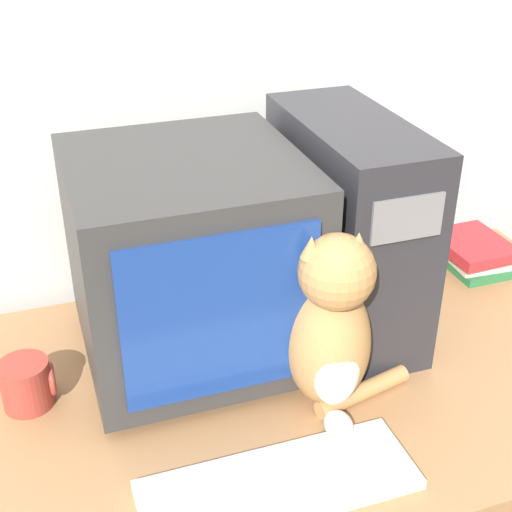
# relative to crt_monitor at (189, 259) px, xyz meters

# --- Properties ---
(wall_back) EXTENTS (7.00, 0.05, 2.50)m
(wall_back) POSITION_rel_crt_monitor_xyz_m (0.15, 0.34, 0.31)
(wall_back) COLOR silver
(wall_back) RESTS_ON ground_plane
(desk) EXTENTS (1.57, 0.82, 0.72)m
(desk) POSITION_rel_crt_monitor_xyz_m (0.15, -0.14, -0.58)
(desk) COLOR #9E7047
(desk) RESTS_ON ground_plane
(crt_monitor) EXTENTS (0.43, 0.45, 0.42)m
(crt_monitor) POSITION_rel_crt_monitor_xyz_m (0.00, 0.00, 0.00)
(crt_monitor) COLOR #333333
(crt_monitor) RESTS_ON desk
(computer_tower) EXTENTS (0.20, 0.46, 0.46)m
(computer_tower) POSITION_rel_crt_monitor_xyz_m (0.34, 0.01, 0.01)
(computer_tower) COLOR #28282D
(computer_tower) RESTS_ON desk
(keyboard) EXTENTS (0.45, 0.16, 0.02)m
(keyboard) POSITION_rel_crt_monitor_xyz_m (0.04, -0.41, -0.21)
(keyboard) COLOR silver
(keyboard) RESTS_ON desk
(cat) EXTENTS (0.26, 0.24, 0.36)m
(cat) POSITION_rel_crt_monitor_xyz_m (0.20, -0.23, -0.06)
(cat) COLOR #B7844C
(cat) RESTS_ON desk
(book_stack) EXTENTS (0.16, 0.19, 0.07)m
(book_stack) POSITION_rel_crt_monitor_xyz_m (0.75, 0.11, -0.18)
(book_stack) COLOR #28703D
(book_stack) RESTS_ON desk
(pen) EXTENTS (0.16, 0.04, 0.01)m
(pen) POSITION_rel_crt_monitor_xyz_m (-0.09, -0.34, -0.21)
(pen) COLOR maroon
(pen) RESTS_ON desk
(mug) EXTENTS (0.10, 0.09, 0.09)m
(mug) POSITION_rel_crt_monitor_xyz_m (-0.33, -0.06, -0.17)
(mug) COLOR #9E382D
(mug) RESTS_ON desk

